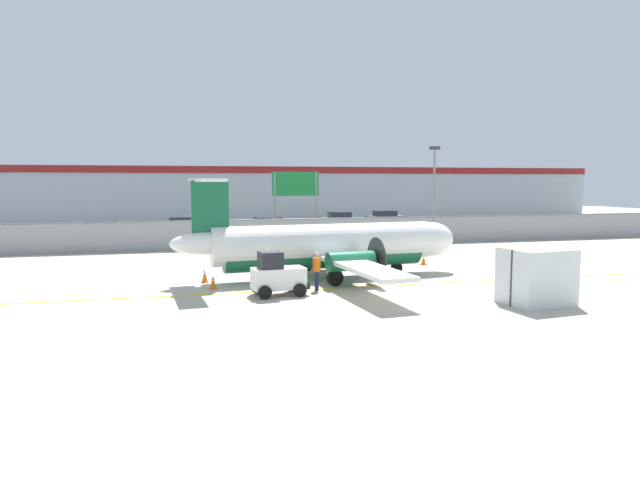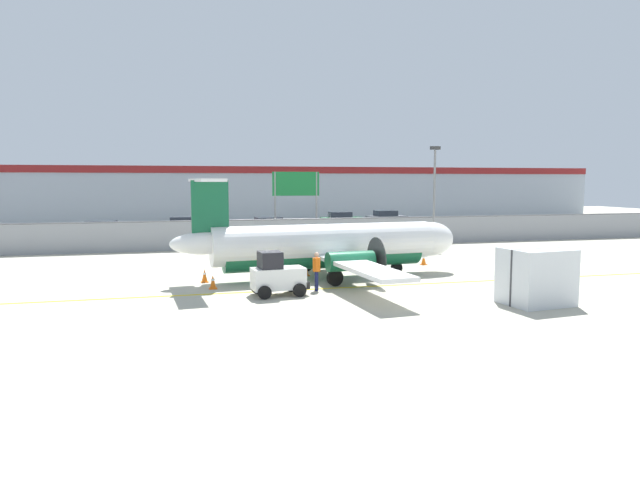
{
  "view_description": "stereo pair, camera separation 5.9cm",
  "coord_description": "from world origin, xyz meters",
  "px_view_note": "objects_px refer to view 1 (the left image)",
  "views": [
    {
      "loc": [
        -8.48,
        -22.39,
        4.82
      ],
      "look_at": [
        -1.28,
        5.75,
        1.8
      ],
      "focal_mm": 32.0,
      "sensor_mm": 36.0,
      "label": 1
    },
    {
      "loc": [
        -8.42,
        -22.4,
        4.82
      ],
      "look_at": [
        -1.28,
        5.75,
        1.8
      ],
      "focal_mm": 32.0,
      "sensor_mm": 36.0,
      "label": 2
    }
  ],
  "objects_px": {
    "ground_crew_worker": "(317,269)",
    "traffic_cone_near_right": "(213,282)",
    "traffic_cone_near_left": "(423,259)",
    "highway_sign": "(296,190)",
    "traffic_cone_far_right": "(205,276)",
    "traffic_cone_far_left": "(306,270)",
    "cargo_container": "(536,276)",
    "baggage_tug": "(277,275)",
    "parked_car_3": "(341,220)",
    "parked_car_1": "(182,226)",
    "apron_light_pole": "(434,188)",
    "commuter_airplane": "(330,246)",
    "parked_car_2": "(267,226)",
    "parked_car_4": "(386,218)",
    "parked_car_0": "(99,231)"
  },
  "relations": [
    {
      "from": "traffic_cone_near_left",
      "to": "parked_car_3",
      "type": "height_order",
      "value": "parked_car_3"
    },
    {
      "from": "commuter_airplane",
      "to": "apron_light_pole",
      "type": "distance_m",
      "value": 15.21
    },
    {
      "from": "parked_car_1",
      "to": "apron_light_pole",
      "type": "xyz_separation_m",
      "value": [
        17.48,
        -13.36,
        3.41
      ]
    },
    {
      "from": "traffic_cone_far_left",
      "to": "parked_car_0",
      "type": "bearing_deg",
      "value": 121.97
    },
    {
      "from": "highway_sign",
      "to": "traffic_cone_near_right",
      "type": "bearing_deg",
      "value": -113.63
    },
    {
      "from": "traffic_cone_far_right",
      "to": "traffic_cone_near_right",
      "type": "bearing_deg",
      "value": -81.12
    },
    {
      "from": "traffic_cone_near_right",
      "to": "traffic_cone_far_left",
      "type": "distance_m",
      "value": 5.39
    },
    {
      "from": "parked_car_3",
      "to": "highway_sign",
      "type": "xyz_separation_m",
      "value": [
        -7.4,
        -12.99,
        3.24
      ]
    },
    {
      "from": "commuter_airplane",
      "to": "highway_sign",
      "type": "distance_m",
      "value": 15.38
    },
    {
      "from": "parked_car_4",
      "to": "ground_crew_worker",
      "type": "bearing_deg",
      "value": -120.03
    },
    {
      "from": "ground_crew_worker",
      "to": "traffic_cone_near_right",
      "type": "relative_size",
      "value": 2.66
    },
    {
      "from": "parked_car_2",
      "to": "parked_car_3",
      "type": "height_order",
      "value": "same"
    },
    {
      "from": "traffic_cone_far_left",
      "to": "ground_crew_worker",
      "type": "bearing_deg",
      "value": -95.89
    },
    {
      "from": "traffic_cone_near_left",
      "to": "parked_car_1",
      "type": "xyz_separation_m",
      "value": [
        -13.25,
        21.01,
        0.58
      ]
    },
    {
      "from": "traffic_cone_near_right",
      "to": "parked_car_1",
      "type": "relative_size",
      "value": 0.15
    },
    {
      "from": "cargo_container",
      "to": "highway_sign",
      "type": "distance_m",
      "value": 23.72
    },
    {
      "from": "cargo_container",
      "to": "parked_car_3",
      "type": "bearing_deg",
      "value": 79.39
    },
    {
      "from": "cargo_container",
      "to": "traffic_cone_far_left",
      "type": "height_order",
      "value": "cargo_container"
    },
    {
      "from": "commuter_airplane",
      "to": "cargo_container",
      "type": "relative_size",
      "value": 6.16
    },
    {
      "from": "traffic_cone_near_left",
      "to": "parked_car_1",
      "type": "height_order",
      "value": "parked_car_1"
    },
    {
      "from": "traffic_cone_near_right",
      "to": "traffic_cone_far_left",
      "type": "height_order",
      "value": "same"
    },
    {
      "from": "traffic_cone_near_right",
      "to": "parked_car_0",
      "type": "bearing_deg",
      "value": 108.57
    },
    {
      "from": "traffic_cone_far_left",
      "to": "parked_car_0",
      "type": "distance_m",
      "value": 23.04
    },
    {
      "from": "traffic_cone_far_left",
      "to": "apron_light_pole",
      "type": "relative_size",
      "value": 0.09
    },
    {
      "from": "ground_crew_worker",
      "to": "cargo_container",
      "type": "bearing_deg",
      "value": 164.9
    },
    {
      "from": "cargo_container",
      "to": "traffic_cone_far_left",
      "type": "relative_size",
      "value": 4.08
    },
    {
      "from": "parked_car_2",
      "to": "apron_light_pole",
      "type": "height_order",
      "value": "apron_light_pole"
    },
    {
      "from": "ground_crew_worker",
      "to": "traffic_cone_near_right",
      "type": "bearing_deg",
      "value": -1.34
    },
    {
      "from": "cargo_container",
      "to": "parked_car_0",
      "type": "bearing_deg",
      "value": 118.07
    },
    {
      "from": "commuter_airplane",
      "to": "ground_crew_worker",
      "type": "height_order",
      "value": "commuter_airplane"
    },
    {
      "from": "parked_car_2",
      "to": "parked_car_4",
      "type": "relative_size",
      "value": 1.01
    },
    {
      "from": "parked_car_3",
      "to": "parked_car_4",
      "type": "xyz_separation_m",
      "value": [
        5.39,
        1.38,
        0.0
      ]
    },
    {
      "from": "traffic_cone_far_right",
      "to": "baggage_tug",
      "type": "bearing_deg",
      "value": -54.43
    },
    {
      "from": "traffic_cone_near_right",
      "to": "parked_car_3",
      "type": "distance_m",
      "value": 33.14
    },
    {
      "from": "cargo_container",
      "to": "baggage_tug",
      "type": "bearing_deg",
      "value": 149.86
    },
    {
      "from": "traffic_cone_near_left",
      "to": "parked_car_2",
      "type": "bearing_deg",
      "value": 108.22
    },
    {
      "from": "traffic_cone_near_left",
      "to": "highway_sign",
      "type": "height_order",
      "value": "highway_sign"
    },
    {
      "from": "parked_car_1",
      "to": "apron_light_pole",
      "type": "distance_m",
      "value": 22.27
    },
    {
      "from": "commuter_airplane",
      "to": "traffic_cone_near_right",
      "type": "relative_size",
      "value": 25.12
    },
    {
      "from": "traffic_cone_near_left",
      "to": "traffic_cone_near_right",
      "type": "height_order",
      "value": "same"
    },
    {
      "from": "ground_crew_worker",
      "to": "highway_sign",
      "type": "height_order",
      "value": "highway_sign"
    },
    {
      "from": "parked_car_0",
      "to": "parked_car_1",
      "type": "distance_m",
      "value": 7.31
    },
    {
      "from": "traffic_cone_far_left",
      "to": "apron_light_pole",
      "type": "distance_m",
      "value": 15.71
    },
    {
      "from": "traffic_cone_near_right",
      "to": "traffic_cone_far_left",
      "type": "relative_size",
      "value": 1.0
    },
    {
      "from": "commuter_airplane",
      "to": "parked_car_2",
      "type": "relative_size",
      "value": 3.7
    },
    {
      "from": "parked_car_1",
      "to": "parked_car_4",
      "type": "relative_size",
      "value": 1.01
    },
    {
      "from": "traffic_cone_near_left",
      "to": "traffic_cone_near_right",
      "type": "distance_m",
      "value": 13.06
    },
    {
      "from": "commuter_airplane",
      "to": "parked_car_4",
      "type": "relative_size",
      "value": 3.73
    },
    {
      "from": "parked_car_3",
      "to": "apron_light_pole",
      "type": "xyz_separation_m",
      "value": [
        1.8,
        -17.55,
        3.41
      ]
    },
    {
      "from": "cargo_container",
      "to": "traffic_cone_near_left",
      "type": "distance_m",
      "value": 10.87
    }
  ]
}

